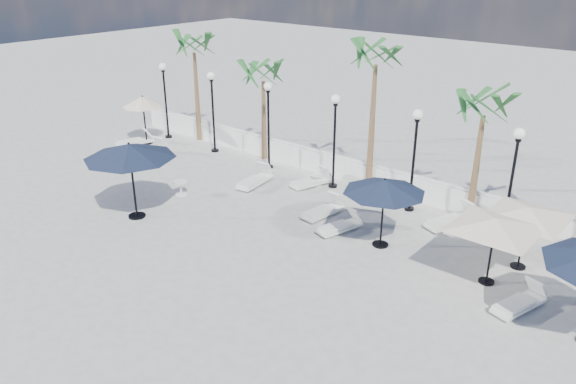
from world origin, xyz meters
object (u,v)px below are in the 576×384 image
Objects in this scene: parasol_navy_left at (129,151)px; parasol_cream_small at (143,102)px; lounger_3 at (312,181)px; lounger_5 at (340,226)px; lounger_0 at (135,141)px; lounger_1 at (255,180)px; lounger_6 at (519,302)px; lounger_7 at (452,220)px; parasol_cream_sq_b at (529,208)px; parasol_navy_mid at (384,187)px; lounger_2 at (150,153)px; parasol_cream_sq_a at (496,219)px; lounger_4 at (324,210)px.

parasol_cream_small is at bearing 140.65° from parasol_navy_left.
lounger_3 is 0.78× the size of parasol_cream_small.
lounger_3 is 1.06× the size of lounger_5.
lounger_1 is (8.19, -0.02, 0.01)m from lounger_0.
lounger_6 is at bearing -18.11° from lounger_1.
parasol_cream_small is at bearing -154.56° from lounger_7.
parasol_cream_sq_b is at bearing 9.26° from lounger_3.
parasol_navy_mid is 0.61× the size of parasol_cream_sq_b.
lounger_2 is 3.03m from parasol_cream_small.
lounger_0 is 13.34m from lounger_5.
parasol_navy_left reaches higher than parasol_cream_small.
lounger_0 is 0.72× the size of parasol_navy_mid.
lounger_7 is (13.90, 2.37, -0.01)m from lounger_2.
parasol_navy_left is at bearing -161.54° from parasol_cream_sq_a.
lounger_5 is 0.40× the size of parasol_cream_sq_a.
parasol_cream_sq_a is 1.84× the size of parasol_cream_small.
parasol_navy_mid is at bearing -18.62° from lounger_1.
lounger_4 is at bearing -16.72° from lounger_1.
lounger_2 is 16.35m from parasol_cream_sq_a.
parasol_navy_mid reaches higher than parasol_cream_sq_a.
lounger_1 is 8.25m from parasol_cream_small.
parasol_navy_left is at bearing -39.35° from parasol_cream_small.
parasol_navy_left is 1.22× the size of parasol_navy_mid.
lounger_0 is at bearing 176.42° from parasol_cream_sq_a.
parasol_cream_sq_a is at bearing -0.55° from lounger_3.
lounger_6 is at bearing -32.51° from parasol_cream_sq_a.
lounger_3 is at bearing 177.29° from lounger_6.
lounger_6 is 0.75× the size of parasol_cream_small.
lounger_4 is at bearing -173.74° from lounger_6.
parasol_cream_sq_a is 18.35m from parasol_cream_small.
lounger_3 is 1.04× the size of lounger_6.
parasol_navy_left is 0.71× the size of parasol_cream_sq_a.
parasol_navy_mid is at bearing -11.73° from lounger_3.
lounger_5 is 0.56× the size of parasol_navy_left.
lounger_2 is at bearing 138.40° from parasol_navy_left.
parasol_navy_left reaches higher than lounger_2.
lounger_0 is at bearing -155.59° from lounger_3.
parasol_cream_sq_b is (2.76, -1.31, 1.74)m from lounger_7.
lounger_5 is 7.72m from parasol_navy_left.
parasol_cream_sq_a is (-1.19, 0.76, 1.83)m from lounger_6.
lounger_5 is at bearing -164.78° from parasol_cream_sq_b.
parasol_navy_left reaches higher than parasol_cream_sq_b.
lounger_3 is 10.16m from lounger_6.
parasol_cream_sq_b reaches higher than lounger_1.
parasol_navy_mid is (14.89, -1.19, 1.85)m from lounger_0.
lounger_2 is 0.82× the size of parasol_navy_mid.
parasol_navy_mid is (7.94, 3.80, -0.42)m from parasol_navy_left.
parasol_cream_small is at bearing -170.89° from lounger_6.
lounger_3 is (1.84, 1.43, -0.01)m from lounger_1.
lounger_6 is (11.44, -1.90, -0.02)m from lounger_1.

